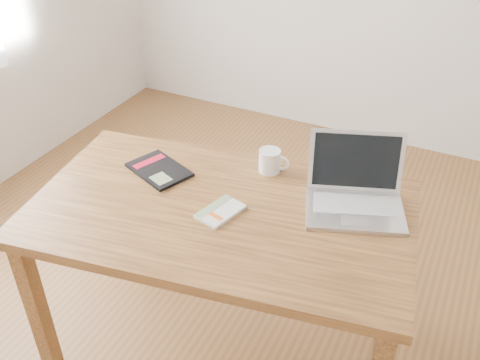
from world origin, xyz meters
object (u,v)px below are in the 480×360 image
at_px(desk, 221,228).
at_px(black_guidebook, 159,170).
at_px(laptop, 355,192).
at_px(coffee_mug, 270,161).
at_px(white_guidebook, 220,212).

distance_m(desk, black_guidebook, 0.36).
bearing_deg(laptop, black_guidebook, 169.86).
bearing_deg(black_guidebook, laptop, -58.38).
height_order(desk, coffee_mug, coffee_mug).
relative_size(white_guidebook, laptop, 0.45).
relative_size(laptop, coffee_mug, 3.39).
bearing_deg(black_guidebook, desk, -86.20).
xyz_separation_m(desk, black_guidebook, (-0.33, 0.11, 0.10)).
relative_size(desk, black_guidebook, 5.07).
xyz_separation_m(black_guidebook, laptop, (0.75, 0.13, 0.04)).
relative_size(desk, coffee_mug, 11.89).
bearing_deg(white_guidebook, coffee_mug, 96.78).
bearing_deg(white_guidebook, laptop, 47.97).
relative_size(desk, white_guidebook, 7.77).
distance_m(black_guidebook, laptop, 0.76).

